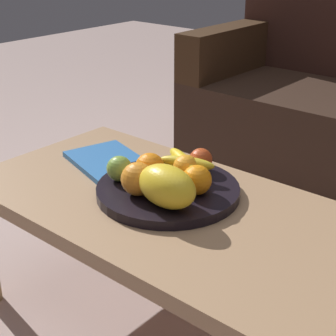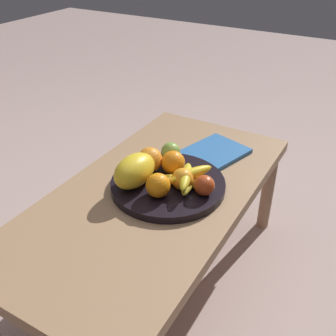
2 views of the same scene
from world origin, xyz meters
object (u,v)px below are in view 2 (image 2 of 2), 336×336
(orange_left, at_px, (173,163))
(apple_left, at_px, (171,152))
(orange_front, at_px, (158,185))
(coffee_table, at_px, (153,203))
(magazine, at_px, (212,154))
(apple_front, at_px, (204,185))
(banana_bunch, at_px, (188,179))
(orange_back, at_px, (183,179))
(fruit_bowl, at_px, (168,184))
(melon_large_front, at_px, (135,171))
(orange_right, at_px, (150,160))

(orange_left, bearing_deg, apple_left, -144.73)
(orange_front, bearing_deg, coffee_table, -133.12)
(apple_left, bearing_deg, magazine, 146.68)
(apple_front, distance_m, banana_bunch, 0.06)
(orange_back, relative_size, apple_front, 1.08)
(orange_left, height_order, magazine, orange_left)
(apple_left, bearing_deg, orange_left, 35.27)
(fruit_bowl, height_order, orange_front, orange_front)
(magazine, bearing_deg, orange_left, 3.80)
(apple_left, bearing_deg, orange_back, 41.73)
(orange_left, distance_m, orange_back, 0.09)
(apple_front, bearing_deg, melon_large_front, -74.09)
(coffee_table, xyz_separation_m, fruit_bowl, (-0.04, 0.03, 0.06))
(apple_left, bearing_deg, orange_right, -16.50)
(melon_large_front, xyz_separation_m, orange_back, (-0.05, 0.14, -0.02))
(melon_large_front, xyz_separation_m, apple_front, (-0.06, 0.21, -0.02))
(banana_bunch, bearing_deg, magazine, -173.07)
(fruit_bowl, xyz_separation_m, orange_back, (0.01, 0.06, 0.05))
(apple_front, relative_size, magazine, 0.25)
(banana_bunch, bearing_deg, apple_front, 78.35)
(orange_front, height_order, orange_right, orange_right)
(fruit_bowl, height_order, banana_bunch, banana_bunch)
(orange_left, distance_m, apple_left, 0.08)
(melon_large_front, height_order, orange_back, melon_large_front)
(magazine, bearing_deg, banana_bunch, 23.64)
(orange_left, xyz_separation_m, magazine, (-0.21, 0.05, -0.06))
(orange_front, xyz_separation_m, apple_left, (-0.20, -0.07, -0.00))
(fruit_bowl, distance_m, magazine, 0.26)
(melon_large_front, height_order, orange_right, melon_large_front)
(melon_large_front, xyz_separation_m, orange_front, (0.02, 0.09, -0.01))
(orange_back, bearing_deg, orange_left, -132.84)
(magazine, bearing_deg, coffee_table, 4.09)
(melon_large_front, bearing_deg, magazine, 160.04)
(orange_left, bearing_deg, fruit_bowl, 11.80)
(apple_left, bearing_deg, coffee_table, 9.31)
(coffee_table, height_order, apple_left, apple_left)
(orange_front, bearing_deg, magazine, 176.07)
(coffee_table, bearing_deg, orange_right, -141.60)
(fruit_bowl, xyz_separation_m, banana_bunch, (-0.01, 0.07, 0.04))
(apple_front, bearing_deg, orange_back, -85.21)
(melon_large_front, bearing_deg, orange_left, 149.16)
(fruit_bowl, bearing_deg, orange_right, -107.17)
(orange_back, bearing_deg, coffee_table, -71.69)
(orange_back, bearing_deg, banana_bunch, 154.89)
(apple_left, height_order, banana_bunch, apple_left)
(fruit_bowl, bearing_deg, apple_front, 87.53)
(orange_back, relative_size, apple_left, 1.03)
(orange_right, relative_size, orange_back, 1.21)
(fruit_bowl, relative_size, orange_back, 5.35)
(orange_front, bearing_deg, orange_left, -169.92)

